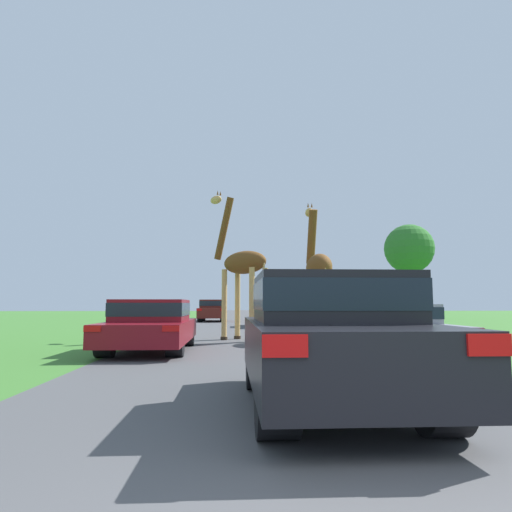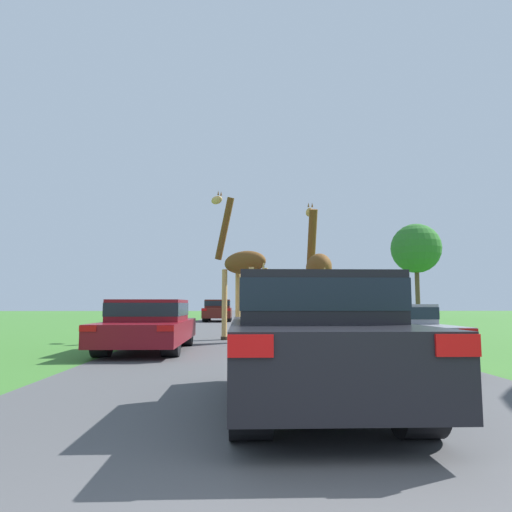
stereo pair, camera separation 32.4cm
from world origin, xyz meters
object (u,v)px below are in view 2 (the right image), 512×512
(giraffe_near_road, at_px, (242,267))
(car_rear_follower, at_px, (218,310))
(car_lead_maroon, at_px, (312,336))
(car_queue_left, at_px, (382,329))
(car_far_ahead, at_px, (275,312))
(car_queue_right, at_px, (320,316))
(car_verge_right, at_px, (149,323))
(tree_right_cluster, at_px, (416,249))
(giraffe_companion, at_px, (318,271))

(giraffe_near_road, bearing_deg, car_rear_follower, 53.99)
(car_lead_maroon, relative_size, car_queue_left, 0.86)
(giraffe_near_road, height_order, car_far_ahead, giraffe_near_road)
(car_queue_right, relative_size, car_verge_right, 0.95)
(car_far_ahead, distance_m, tree_right_cluster, 18.66)
(giraffe_near_road, distance_m, car_verge_right, 4.46)
(car_lead_maroon, height_order, tree_right_cluster, tree_right_cluster)
(car_verge_right, relative_size, car_rear_follower, 1.04)
(car_verge_right, distance_m, tree_right_cluster, 30.84)
(car_queue_right, bearing_deg, car_rear_follower, 108.27)
(car_verge_right, bearing_deg, car_queue_right, 47.55)
(giraffe_near_road, relative_size, tree_right_cluster, 0.67)
(car_queue_right, bearing_deg, giraffe_companion, -100.67)
(giraffe_companion, height_order, car_queue_right, giraffe_companion)
(giraffe_near_road, xyz_separation_m, car_lead_maroon, (0.80, -9.92, -1.63))
(car_far_ahead, distance_m, car_rear_follower, 8.53)
(tree_right_cluster, bearing_deg, car_lead_maroon, -113.40)
(giraffe_near_road, height_order, giraffe_companion, giraffe_near_road)
(car_far_ahead, bearing_deg, car_verge_right, -108.57)
(giraffe_near_road, height_order, car_verge_right, giraffe_near_road)
(car_queue_left, bearing_deg, car_rear_follower, 101.92)
(car_rear_follower, bearing_deg, car_queue_right, -71.73)
(giraffe_companion, bearing_deg, car_queue_left, -84.92)
(car_queue_left, relative_size, car_rear_follower, 1.04)
(car_verge_right, bearing_deg, car_far_ahead, 71.43)
(car_queue_left, bearing_deg, car_verge_right, 160.34)
(giraffe_companion, relative_size, car_queue_right, 1.07)
(car_queue_right, bearing_deg, giraffe_near_road, -138.87)
(tree_right_cluster, bearing_deg, car_rear_follower, -163.34)
(car_far_ahead, bearing_deg, giraffe_near_road, -101.08)
(car_lead_maroon, relative_size, car_queue_right, 0.91)
(car_far_ahead, bearing_deg, car_lead_maroon, -93.02)
(giraffe_near_road, relative_size, car_queue_left, 1.12)
(giraffe_companion, xyz_separation_m, car_verge_right, (-4.86, -2.57, -1.56))
(car_rear_follower, bearing_deg, car_queue_left, -78.08)
(giraffe_near_road, xyz_separation_m, car_queue_right, (3.10, 2.70, -1.72))
(car_queue_left, bearing_deg, tree_right_cluster, 67.06)
(car_lead_maroon, bearing_deg, car_far_ahead, 86.98)
(car_far_ahead, distance_m, car_verge_right, 13.27)
(car_far_ahead, bearing_deg, car_queue_right, -78.93)
(car_queue_left, xyz_separation_m, car_far_ahead, (-1.26, 14.53, 0.11))
(giraffe_companion, relative_size, car_far_ahead, 1.10)
(giraffe_near_road, relative_size, car_rear_follower, 1.17)
(giraffe_companion, relative_size, car_verge_right, 1.02)
(car_queue_left, relative_size, car_far_ahead, 1.09)
(car_lead_maroon, distance_m, car_verge_right, 7.34)
(giraffe_companion, relative_size, car_queue_left, 1.01)
(car_far_ahead, bearing_deg, tree_right_cluster, 44.75)
(car_far_ahead, bearing_deg, car_rear_follower, 113.91)
(car_far_ahead, bearing_deg, giraffe_companion, -86.38)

